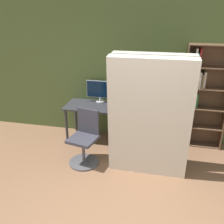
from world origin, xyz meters
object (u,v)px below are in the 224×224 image
Objects in this scene: bookshelf at (199,97)px; mattress_near at (149,120)px; monitor at (100,90)px; mattress_far at (151,114)px; office_chair at (85,142)px.

bookshelf reaches higher than mattress_near.
mattress_far is at bearing -40.31° from monitor.
bookshelf is at bearing 0.09° from monitor.
monitor reaches higher than office_chair.
mattress_far is at bearing 90.00° from mattress_near.
office_chair is at bearing -89.91° from monitor.
mattress_near reaches higher than monitor.
mattress_far is (1.08, 0.15, 0.57)m from office_chair.
mattress_near is at bearing -90.00° from mattress_far.
mattress_far is at bearing -131.95° from bookshelf.
office_chair is 1.23m from mattress_far.
mattress_near is (1.09, -1.17, -0.02)m from monitor.
monitor is 0.59× the size of office_chair.
monitor is at bearing 132.79° from mattress_near.
mattress_far is (-0.83, -0.92, -0.02)m from bookshelf.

